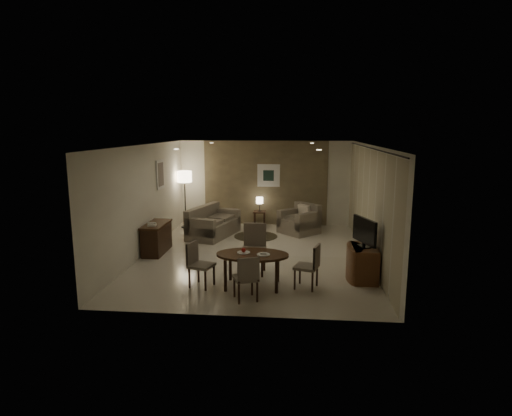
# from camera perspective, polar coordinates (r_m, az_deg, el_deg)

# --- Properties ---
(room_shell) EXTENTS (5.50, 7.00, 2.70)m
(room_shell) POSITION_cam_1_polar(r_m,az_deg,el_deg) (10.72, 0.10, 1.25)
(room_shell) COLOR beige
(room_shell) RESTS_ON ground
(taupe_accent) EXTENTS (3.96, 0.03, 2.70)m
(taupe_accent) POSITION_cam_1_polar(r_m,az_deg,el_deg) (13.76, 1.27, 3.33)
(taupe_accent) COLOR olive
(taupe_accent) RESTS_ON wall_back
(curtain_wall) EXTENTS (0.08, 6.70, 2.58)m
(curtain_wall) POSITION_cam_1_polar(r_m,az_deg,el_deg) (10.43, 14.72, 0.46)
(curtain_wall) COLOR #BFB695
(curtain_wall) RESTS_ON wall_right
(curtain_rod) EXTENTS (0.03, 6.80, 0.03)m
(curtain_rod) POSITION_cam_1_polar(r_m,az_deg,el_deg) (10.29, 15.07, 7.72)
(curtain_rod) COLOR black
(curtain_rod) RESTS_ON wall_right
(art_back_frame) EXTENTS (0.72, 0.03, 0.72)m
(art_back_frame) POSITION_cam_1_polar(r_m,az_deg,el_deg) (13.70, 1.69, 4.35)
(art_back_frame) COLOR silver
(art_back_frame) RESTS_ON wall_back
(art_back_canvas) EXTENTS (0.34, 0.01, 0.34)m
(art_back_canvas) POSITION_cam_1_polar(r_m,az_deg,el_deg) (13.69, 1.68, 4.35)
(art_back_canvas) COLOR #1B3126
(art_back_canvas) RESTS_ON wall_back
(art_left_frame) EXTENTS (0.03, 0.60, 0.80)m
(art_left_frame) POSITION_cam_1_polar(r_m,az_deg,el_deg) (11.98, -12.65, 4.40)
(art_left_frame) COLOR silver
(art_left_frame) RESTS_ON wall_left
(art_left_canvas) EXTENTS (0.01, 0.46, 0.64)m
(art_left_canvas) POSITION_cam_1_polar(r_m,az_deg,el_deg) (11.98, -12.58, 4.40)
(art_left_canvas) COLOR gray
(art_left_canvas) RESTS_ON wall_left
(downlight_nl) EXTENTS (0.10, 0.10, 0.01)m
(downlight_nl) POSITION_cam_1_polar(r_m,az_deg,el_deg) (8.67, -10.59, 7.72)
(downlight_nl) COLOR white
(downlight_nl) RESTS_ON ceiling
(downlight_nr) EXTENTS (0.10, 0.10, 0.01)m
(downlight_nr) POSITION_cam_1_polar(r_m,az_deg,el_deg) (8.35, 8.39, 7.68)
(downlight_nr) COLOR white
(downlight_nr) RESTS_ON ceiling
(downlight_fl) EXTENTS (0.10, 0.10, 0.01)m
(downlight_fl) POSITION_cam_1_polar(r_m,az_deg,el_deg) (12.17, -5.94, 8.63)
(downlight_fl) COLOR white
(downlight_fl) RESTS_ON ceiling
(downlight_fr) EXTENTS (0.10, 0.10, 0.01)m
(downlight_fr) POSITION_cam_1_polar(r_m,az_deg,el_deg) (11.95, 7.50, 8.56)
(downlight_fr) COLOR white
(downlight_fr) RESTS_ON ceiling
(console_desk) EXTENTS (0.48, 1.20, 0.75)m
(console_desk) POSITION_cam_1_polar(r_m,az_deg,el_deg) (11.05, -13.10, -3.92)
(console_desk) COLOR #452C16
(console_desk) RESTS_ON floor
(telephone) EXTENTS (0.20, 0.14, 0.09)m
(telephone) POSITION_cam_1_polar(r_m,az_deg,el_deg) (10.67, -13.70, -2.11)
(telephone) COLOR white
(telephone) RESTS_ON console_desk
(tv_cabinet) EXTENTS (0.48, 0.90, 0.70)m
(tv_cabinet) POSITION_cam_1_polar(r_m,az_deg,el_deg) (9.17, 14.19, -7.14)
(tv_cabinet) COLOR brown
(tv_cabinet) RESTS_ON floor
(flat_tv) EXTENTS (0.36, 0.85, 0.60)m
(flat_tv) POSITION_cam_1_polar(r_m,az_deg,el_deg) (8.99, 14.26, -3.07)
(flat_tv) COLOR black
(flat_tv) RESTS_ON tv_cabinet
(dining_table) EXTENTS (1.43, 0.89, 0.67)m
(dining_table) POSITION_cam_1_polar(r_m,az_deg,el_deg) (8.53, -0.48, -8.29)
(dining_table) COLOR #452C16
(dining_table) RESTS_ON floor
(chair_near) EXTENTS (0.54, 0.54, 0.85)m
(chair_near) POSITION_cam_1_polar(r_m,az_deg,el_deg) (7.87, -1.39, -9.23)
(chair_near) COLOR gray
(chair_near) RESTS_ON floor
(chair_far) EXTENTS (0.53, 0.53, 1.06)m
(chair_far) POSITION_cam_1_polar(r_m,az_deg,el_deg) (9.20, -0.34, -5.58)
(chair_far) COLOR gray
(chair_far) RESTS_ON floor
(chair_left) EXTENTS (0.54, 0.54, 0.89)m
(chair_left) POSITION_cam_1_polar(r_m,az_deg,el_deg) (8.55, -7.27, -7.53)
(chair_left) COLOR gray
(chair_left) RESTS_ON floor
(chair_right) EXTENTS (0.53, 0.53, 0.88)m
(chair_right) POSITION_cam_1_polar(r_m,az_deg,el_deg) (8.48, 6.71, -7.72)
(chair_right) COLOR gray
(chair_right) RESTS_ON floor
(plate_a) EXTENTS (0.26, 0.26, 0.02)m
(plate_a) POSITION_cam_1_polar(r_m,az_deg,el_deg) (8.49, -1.66, -5.95)
(plate_a) COLOR white
(plate_a) RESTS_ON dining_table
(plate_b) EXTENTS (0.26, 0.26, 0.02)m
(plate_b) POSITION_cam_1_polar(r_m,az_deg,el_deg) (8.36, 0.99, -6.22)
(plate_b) COLOR white
(plate_b) RESTS_ON dining_table
(fruit_apple) EXTENTS (0.09, 0.09, 0.09)m
(fruit_apple) POSITION_cam_1_polar(r_m,az_deg,el_deg) (8.47, -1.66, -5.61)
(fruit_apple) COLOR red
(fruit_apple) RESTS_ON plate_a
(napkin) EXTENTS (0.12, 0.08, 0.03)m
(napkin) POSITION_cam_1_polar(r_m,az_deg,el_deg) (8.35, 0.99, -6.07)
(napkin) COLOR white
(napkin) RESTS_ON plate_b
(round_rug) EXTENTS (1.25, 1.25, 0.01)m
(round_rug) POSITION_cam_1_polar(r_m,az_deg,el_deg) (12.43, -0.03, -3.77)
(round_rug) COLOR #393220
(round_rug) RESTS_ON floor
(sofa) EXTENTS (2.00, 1.39, 0.86)m
(sofa) POSITION_cam_1_polar(r_m,az_deg,el_deg) (12.45, -5.68, -1.80)
(sofa) COLOR gray
(sofa) RESTS_ON floor
(armchair) EXTENTS (1.34, 1.34, 0.87)m
(armchair) POSITION_cam_1_polar(r_m,az_deg,el_deg) (12.78, 5.75, -1.45)
(armchair) COLOR gray
(armchair) RESTS_ON floor
(side_table) EXTENTS (0.39, 0.39, 0.49)m
(side_table) POSITION_cam_1_polar(r_m,az_deg,el_deg) (13.63, 0.48, -1.44)
(side_table) COLOR #301E10
(side_table) RESTS_ON floor
(table_lamp) EXTENTS (0.22, 0.22, 0.50)m
(table_lamp) POSITION_cam_1_polar(r_m,az_deg,el_deg) (13.54, 0.48, 0.61)
(table_lamp) COLOR #FFEAC1
(table_lamp) RESTS_ON side_table
(floor_lamp) EXTENTS (0.45, 0.45, 1.78)m
(floor_lamp) POSITION_cam_1_polar(r_m,az_deg,el_deg) (13.56, -9.43, 1.13)
(floor_lamp) COLOR #FFE5B7
(floor_lamp) RESTS_ON floor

